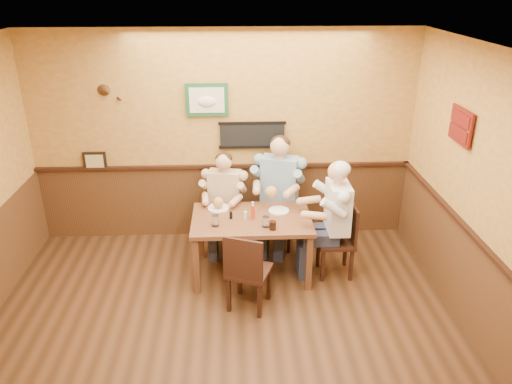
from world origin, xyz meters
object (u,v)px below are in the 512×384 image
chair_back_left (226,219)px  diner_white_elder (337,225)px  chair_right_end (336,240)px  water_glass_left (215,221)px  chair_back_right (279,212)px  salt_shaker (245,215)px  pepper_shaker (231,215)px  hot_sauce_bottle (253,211)px  cola_tumbler (273,225)px  diner_blue_polo (279,198)px  water_glass_mid (266,222)px  dining_table (252,225)px  diner_tan_shirt (225,206)px  chair_near_side (249,269)px

chair_back_left → diner_white_elder: size_ratio=0.64×
chair_right_end → water_glass_left: chair_right_end is taller
chair_back_right → salt_shaker: size_ratio=9.90×
chair_right_end → pepper_shaker: bearing=-92.2°
chair_back_right → hot_sauce_bottle: chair_back_right is taller
hot_sauce_bottle → cola_tumbler: bearing=-53.0°
diner_blue_polo → cola_tumbler: bearing=-81.4°
hot_sauce_bottle → pepper_shaker: hot_sauce_bottle is taller
water_glass_left → water_glass_mid: water_glass_left is taller
chair_right_end → water_glass_left: (-1.42, -0.13, 0.36)m
dining_table → cola_tumbler: size_ratio=13.96×
diner_blue_polo → salt_shaker: size_ratio=14.15×
diner_tan_shirt → diner_blue_polo: (0.71, 0.05, 0.09)m
dining_table → water_glass_left: size_ratio=10.75×
chair_near_side → chair_back_left: bearing=-58.0°
chair_near_side → diner_white_elder: (1.06, 0.61, 0.19)m
chair_near_side → dining_table: bearing=-74.0°
chair_near_side → pepper_shaker: 0.76m
chair_back_right → pepper_shaker: chair_back_right is taller
chair_near_side → pepper_shaker: chair_near_side is taller
chair_back_right → diner_tan_shirt: size_ratio=0.80×
chair_back_left → salt_shaker: 0.82m
water_glass_left → pepper_shaker: size_ratio=1.46×
diner_blue_polo → hot_sauce_bottle: bearing=-99.5°
chair_right_end → chair_near_side: (-1.06, -0.61, 0.01)m
water_glass_left → hot_sauce_bottle: size_ratio=0.68×
pepper_shaker → diner_tan_shirt: bearing=96.8°
dining_table → cola_tumbler: (0.23, -0.31, 0.14)m
chair_near_side → cola_tumbler: chair_near_side is taller
chair_right_end → diner_blue_polo: size_ratio=0.66×
chair_right_end → cola_tumbler: 0.89m
chair_back_right → chair_near_side: bearing=-90.1°
chair_back_right → hot_sauce_bottle: size_ratio=5.03×
chair_right_end → salt_shaker: size_ratio=9.39×
chair_back_left → diner_tan_shirt: (0.00, 0.00, 0.18)m
chair_back_left → pepper_shaker: bearing=-72.6°
pepper_shaker → chair_right_end: bearing=-2.1°
dining_table → chair_near_side: chair_near_side is taller
chair_near_side → diner_tan_shirt: bearing=-58.0°
cola_tumbler → pepper_shaker: 0.55m
dining_table → diner_white_elder: size_ratio=1.07×
chair_near_side → diner_blue_polo: size_ratio=0.67×
chair_back_left → chair_back_right: 0.72m
chair_near_side → diner_blue_polo: (0.44, 1.36, 0.22)m
water_glass_left → diner_tan_shirt: bearing=83.3°
chair_back_right → diner_white_elder: bearing=-32.8°
cola_tumbler → hot_sauce_bottle: 0.35m
water_glass_mid → cola_tumbler: bearing=-44.5°
chair_back_right → diner_tan_shirt: diner_tan_shirt is taller
chair_back_right → water_glass_left: bearing=-114.5°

